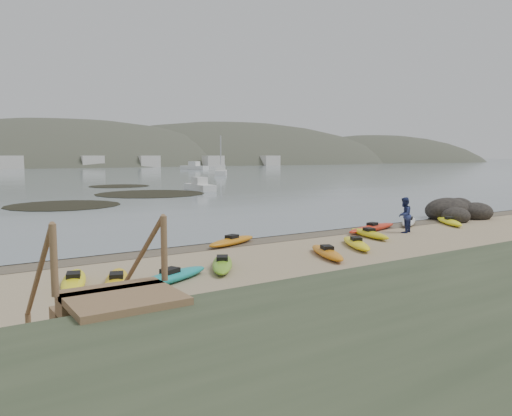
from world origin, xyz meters
TOP-DOWN VIEW (x-y plane):
  - ground at (0.00, 0.00)m, footprint 600.00×600.00m
  - wet_sand at (0.00, -0.30)m, footprint 60.00×60.00m
  - stairs at (-11.00, -11.62)m, footprint 1.50×2.70m
  - kayaks at (0.75, -3.27)m, footprint 23.85×7.56m
  - person_east at (7.52, -2.67)m, footprint 1.08×0.95m
  - rock_cluster at (15.18, -0.49)m, footprint 5.09×3.71m
  - kelp_mats at (3.48, 30.37)m, footprint 20.47×30.57m
  - moored_boats at (7.79, 82.94)m, footprint 93.57×85.25m
  - far_hills at (39.38, 193.97)m, footprint 550.00×135.00m
  - far_town at (6.00, 145.00)m, footprint 199.00×5.00m

SIDE VIEW (x-z plane):
  - far_hills at x=39.38m, z-range -55.93..24.07m
  - ground at x=0.00m, z-range 0.00..0.00m
  - wet_sand at x=0.00m, z-range 0.00..0.00m
  - kelp_mats at x=3.48m, z-range 0.01..0.05m
  - kayaks at x=0.75m, z-range 0.00..0.34m
  - rock_cluster at x=15.18m, z-range -0.59..1.03m
  - moored_boats at x=7.79m, z-range -0.08..1.28m
  - person_east at x=7.52m, z-range 0.00..1.85m
  - stairs at x=-11.00m, z-range 0.00..2.10m
  - far_town at x=6.00m, z-range 0.00..4.00m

